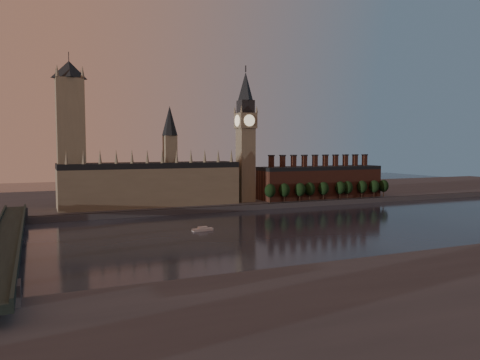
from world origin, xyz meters
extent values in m
plane|color=black|center=(0.00, 0.00, 0.00)|extent=(900.00, 900.00, 0.00)
cube|color=#45454A|center=(0.00, 90.00, 2.00)|extent=(900.00, 4.00, 4.00)
cube|color=#45454A|center=(0.00, 180.00, 2.00)|extent=(900.00, 180.00, 4.00)
cube|color=#7B6F57|center=(-65.00, 115.00, 18.00)|extent=(130.00, 30.00, 28.00)
cube|color=black|center=(-65.00, 115.00, 34.00)|extent=(130.00, 30.00, 4.00)
cube|color=#7B6F57|center=(-50.00, 115.00, 44.00)|extent=(9.00, 9.00, 24.00)
cone|color=black|center=(-50.00, 115.00, 67.00)|extent=(12.00, 12.00, 22.00)
cone|color=#7B6F57|center=(-124.00, 101.00, 41.00)|extent=(2.60, 2.60, 10.00)
cone|color=#7B6F57|center=(-113.27, 101.00, 41.00)|extent=(2.60, 2.60, 10.00)
cone|color=#7B6F57|center=(-102.55, 101.00, 41.00)|extent=(2.60, 2.60, 10.00)
cone|color=#7B6F57|center=(-91.82, 101.00, 41.00)|extent=(2.60, 2.60, 10.00)
cone|color=#7B6F57|center=(-81.09, 101.00, 41.00)|extent=(2.60, 2.60, 10.00)
cone|color=#7B6F57|center=(-70.36, 101.00, 41.00)|extent=(2.60, 2.60, 10.00)
cone|color=#7B6F57|center=(-59.64, 101.00, 41.00)|extent=(2.60, 2.60, 10.00)
cone|color=#7B6F57|center=(-48.91, 101.00, 41.00)|extent=(2.60, 2.60, 10.00)
cone|color=#7B6F57|center=(-38.18, 101.00, 41.00)|extent=(2.60, 2.60, 10.00)
cone|color=#7B6F57|center=(-27.45, 101.00, 41.00)|extent=(2.60, 2.60, 10.00)
cone|color=#7B6F57|center=(-16.73, 101.00, 41.00)|extent=(2.60, 2.60, 10.00)
cone|color=#7B6F57|center=(-6.00, 101.00, 41.00)|extent=(2.60, 2.60, 10.00)
cube|color=#7B6F57|center=(-120.00, 115.00, 49.00)|extent=(18.00, 18.00, 90.00)
cone|color=black|center=(-120.00, 115.00, 100.00)|extent=(24.00, 24.00, 12.00)
cylinder|color=#232326|center=(-120.00, 115.00, 106.00)|extent=(0.50, 0.50, 12.00)
cone|color=#7B6F57|center=(-128.00, 107.00, 98.00)|extent=(3.00, 3.00, 8.00)
cone|color=#7B6F57|center=(-112.00, 107.00, 98.00)|extent=(3.00, 3.00, 8.00)
cone|color=#7B6F57|center=(-128.00, 123.00, 98.00)|extent=(3.00, 3.00, 8.00)
cone|color=#7B6F57|center=(-112.00, 123.00, 98.00)|extent=(3.00, 3.00, 8.00)
cube|color=#7B6F57|center=(10.00, 110.00, 33.00)|extent=(12.00, 12.00, 58.00)
cube|color=#7B6F57|center=(10.00, 110.00, 68.00)|extent=(14.00, 14.00, 12.00)
cube|color=#232326|center=(10.00, 110.00, 79.00)|extent=(11.00, 11.00, 10.00)
cone|color=black|center=(10.00, 110.00, 95.00)|extent=(13.00, 13.00, 22.00)
cylinder|color=#232326|center=(10.00, 110.00, 108.50)|extent=(1.00, 1.00, 5.00)
cylinder|color=beige|center=(10.00, 102.80, 68.00)|extent=(9.00, 0.50, 9.00)
cylinder|color=beige|center=(10.00, 117.20, 68.00)|extent=(9.00, 0.50, 9.00)
cylinder|color=beige|center=(2.80, 110.00, 68.00)|extent=(0.50, 9.00, 9.00)
cylinder|color=beige|center=(17.20, 110.00, 68.00)|extent=(0.50, 9.00, 9.00)
cone|color=#7B6F57|center=(3.50, 103.50, 77.00)|extent=(2.00, 2.00, 6.00)
cone|color=#7B6F57|center=(16.50, 103.50, 77.00)|extent=(2.00, 2.00, 6.00)
cone|color=#7B6F57|center=(3.50, 116.50, 77.00)|extent=(2.00, 2.00, 6.00)
cone|color=#7B6F57|center=(16.50, 116.50, 77.00)|extent=(2.00, 2.00, 6.00)
cube|color=brown|center=(80.00, 110.00, 16.00)|extent=(110.00, 25.00, 24.00)
cube|color=black|center=(80.00, 110.00, 29.50)|extent=(110.00, 25.00, 3.00)
cube|color=brown|center=(33.00, 110.00, 35.50)|extent=(3.50, 3.50, 9.00)
cube|color=#232326|center=(33.00, 110.00, 40.50)|extent=(4.20, 4.20, 1.00)
cube|color=brown|center=(43.44, 110.00, 35.50)|extent=(3.50, 3.50, 9.00)
cube|color=#232326|center=(43.44, 110.00, 40.50)|extent=(4.20, 4.20, 1.00)
cube|color=brown|center=(53.89, 110.00, 35.50)|extent=(3.50, 3.50, 9.00)
cube|color=#232326|center=(53.89, 110.00, 40.50)|extent=(4.20, 4.20, 1.00)
cube|color=brown|center=(64.33, 110.00, 35.50)|extent=(3.50, 3.50, 9.00)
cube|color=#232326|center=(64.33, 110.00, 40.50)|extent=(4.20, 4.20, 1.00)
cube|color=brown|center=(74.78, 110.00, 35.50)|extent=(3.50, 3.50, 9.00)
cube|color=#232326|center=(74.78, 110.00, 40.50)|extent=(4.20, 4.20, 1.00)
cube|color=brown|center=(85.22, 110.00, 35.50)|extent=(3.50, 3.50, 9.00)
cube|color=#232326|center=(85.22, 110.00, 40.50)|extent=(4.20, 4.20, 1.00)
cube|color=brown|center=(95.67, 110.00, 35.50)|extent=(3.50, 3.50, 9.00)
cube|color=#232326|center=(95.67, 110.00, 40.50)|extent=(4.20, 4.20, 1.00)
cube|color=brown|center=(106.11, 110.00, 35.50)|extent=(3.50, 3.50, 9.00)
cube|color=#232326|center=(106.11, 110.00, 40.50)|extent=(4.20, 4.20, 1.00)
cube|color=brown|center=(116.56, 110.00, 35.50)|extent=(3.50, 3.50, 9.00)
cube|color=#232326|center=(116.56, 110.00, 40.50)|extent=(4.20, 4.20, 1.00)
cube|color=brown|center=(127.00, 110.00, 35.50)|extent=(3.50, 3.50, 9.00)
cube|color=#232326|center=(127.00, 110.00, 40.50)|extent=(4.20, 4.20, 1.00)
cylinder|color=black|center=(24.37, 95.36, 7.00)|extent=(0.80, 0.80, 6.00)
ellipsoid|color=black|center=(24.37, 95.36, 13.50)|extent=(8.60, 8.60, 10.75)
cylinder|color=black|center=(36.96, 94.97, 7.00)|extent=(0.80, 0.80, 6.00)
ellipsoid|color=black|center=(36.96, 94.97, 13.50)|extent=(8.60, 8.60, 10.75)
cylinder|color=black|center=(50.53, 93.68, 7.00)|extent=(0.80, 0.80, 6.00)
ellipsoid|color=black|center=(50.53, 93.68, 13.50)|extent=(8.60, 8.60, 10.75)
cylinder|color=black|center=(60.38, 94.95, 7.00)|extent=(0.80, 0.80, 6.00)
ellipsoid|color=black|center=(60.38, 94.95, 13.50)|extent=(8.60, 8.60, 10.75)
cylinder|color=black|center=(73.45, 94.63, 7.00)|extent=(0.80, 0.80, 6.00)
ellipsoid|color=black|center=(73.45, 94.63, 13.50)|extent=(8.60, 8.60, 10.75)
cylinder|color=black|center=(89.90, 94.51, 7.00)|extent=(0.80, 0.80, 6.00)
ellipsoid|color=black|center=(89.90, 94.51, 13.50)|extent=(8.60, 8.60, 10.75)
cylinder|color=black|center=(97.54, 94.66, 7.00)|extent=(0.80, 0.80, 6.00)
ellipsoid|color=black|center=(97.54, 94.66, 13.50)|extent=(8.60, 8.60, 10.75)
cylinder|color=black|center=(112.68, 94.75, 7.00)|extent=(0.80, 0.80, 6.00)
ellipsoid|color=black|center=(112.68, 94.75, 13.50)|extent=(8.60, 8.60, 10.75)
cylinder|color=black|center=(124.95, 93.78, 7.00)|extent=(0.80, 0.80, 6.00)
ellipsoid|color=black|center=(124.95, 93.78, 13.50)|extent=(8.60, 8.60, 10.75)
cylinder|color=black|center=(135.66, 94.48, 7.00)|extent=(0.80, 0.80, 6.00)
ellipsoid|color=black|center=(135.66, 94.48, 13.50)|extent=(8.60, 8.60, 10.75)
cube|color=#1C2C28|center=(-155.00, -5.00, 9.00)|extent=(12.00, 200.00, 2.50)
cube|color=#1C2C28|center=(-149.50, -5.00, 10.90)|extent=(1.00, 200.00, 1.30)
cube|color=#45454A|center=(-155.00, 90.00, 7.00)|extent=(14.00, 8.00, 6.00)
cylinder|color=#232326|center=(-155.00, -51.00, 3.88)|extent=(8.00, 8.00, 7.75)
cylinder|color=#232326|center=(-155.00, -17.00, 3.88)|extent=(8.00, 8.00, 7.75)
cylinder|color=#232326|center=(-155.00, 17.00, 3.88)|extent=(8.00, 8.00, 7.75)
cylinder|color=#232326|center=(-155.00, 51.00, 3.88)|extent=(8.00, 8.00, 7.75)
cylinder|color=#232326|center=(-155.00, 85.00, 3.88)|extent=(8.00, 8.00, 7.75)
cube|color=silver|center=(-57.03, 21.76, 0.68)|extent=(12.07, 3.92, 1.36)
cube|color=silver|center=(-57.03, 21.76, 1.88)|extent=(5.22, 2.78, 1.02)
camera|label=1|loc=(-143.60, -227.13, 47.81)|focal=35.00mm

